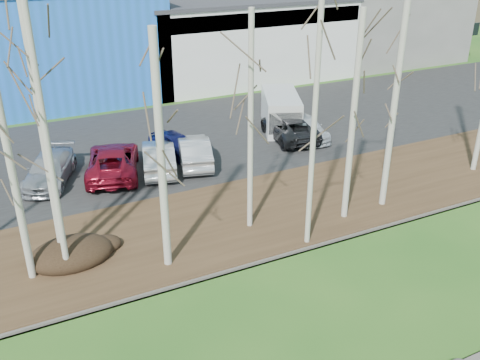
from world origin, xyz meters
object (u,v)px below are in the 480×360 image
car_4 (176,144)px  car_7 (305,128)px  car_5 (159,157)px  car_3 (50,169)px  car_8 (194,150)px  van_white (281,112)px  car_6 (289,127)px  car_2 (113,161)px

car_4 → car_7: 8.28m
car_5 → car_3: bearing=4.5°
car_4 → car_8: 1.69m
car_7 → car_5: bearing=-169.3°
car_4 → van_white: size_ratio=0.70×
car_6 → van_white: (0.51, 1.86, 0.40)m
car_6 → car_8: car_8 is taller
car_3 → car_7: size_ratio=1.10×
car_8 → car_5: bearing=15.8°
car_3 → car_8: 7.59m
car_3 → van_white: van_white is taller
car_2 → car_3: car_2 is taller
car_4 → van_white: van_white is taller
car_5 → car_7: car_5 is taller
car_5 → car_6: (8.79, 1.03, -0.05)m
car_8 → car_4: bearing=-57.9°
car_8 → van_white: bearing=-142.5°
car_5 → van_white: (9.30, 2.89, 0.35)m
car_4 → car_8: size_ratio=0.83×
car_2 → car_3: size_ratio=1.14×
car_5 → car_6: bearing=-157.5°
car_3 → car_5: 5.58m
car_2 → car_4: bearing=-147.9°
car_6 → car_8: size_ratio=1.11×
car_4 → car_5: car_5 is taller
car_3 → car_7: car_3 is taller
van_white → car_7: bearing=-52.7°
car_8 → van_white: (7.26, 2.89, 0.35)m
car_2 → van_white: bearing=-151.7°
car_4 → car_7: car_4 is taller
car_5 → van_white: van_white is taller
car_5 → car_8: size_ratio=1.00×
van_white → car_5: bearing=-138.7°
car_8 → van_white: van_white is taller
car_6 → car_7: 1.05m
car_2 → car_4: 4.04m
car_4 → car_8: car_8 is taller
car_2 → car_5: size_ratio=1.18×
car_2 → car_5: car_5 is taller
car_3 → car_5: bearing=11.3°
car_7 → van_white: van_white is taller
car_7 → van_white: bearing=109.5°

